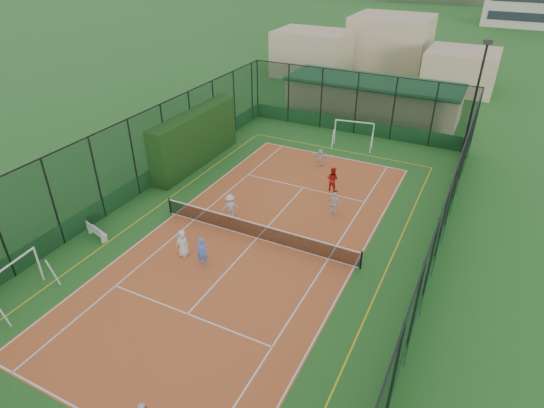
{
  "coord_description": "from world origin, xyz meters",
  "views": [
    {
      "loc": [
        9.77,
        -17.75,
        14.23
      ],
      "look_at": [
        -0.0,
        1.83,
        1.2
      ],
      "focal_mm": 30.0,
      "sensor_mm": 36.0,
      "label": 1
    }
  ],
  "objects_px": {
    "futsal_goal_near": "(14,283)",
    "coach": "(332,179)",
    "futsal_goal_far": "(354,134)",
    "child_far_left": "(230,206)",
    "child_near_mid": "(202,252)",
    "child_far_back": "(320,158)",
    "clubhouse": "(372,98)",
    "child_far_right": "(334,204)",
    "child_near_left": "(182,243)",
    "white_bench": "(97,231)",
    "floodlight_ne": "(474,101)"
  },
  "relations": [
    {
      "from": "white_bench",
      "to": "futsal_goal_far",
      "type": "relative_size",
      "value": 0.51
    },
    {
      "from": "white_bench",
      "to": "child_far_right",
      "type": "relative_size",
      "value": 1.05
    },
    {
      "from": "futsal_goal_near",
      "to": "child_near_left",
      "type": "relative_size",
      "value": 1.98
    },
    {
      "from": "white_bench",
      "to": "child_near_mid",
      "type": "relative_size",
      "value": 0.99
    },
    {
      "from": "child_far_left",
      "to": "white_bench",
      "type": "bearing_deg",
      "value": -0.55
    },
    {
      "from": "child_far_left",
      "to": "child_far_back",
      "type": "distance_m",
      "value": 9.0
    },
    {
      "from": "child_far_left",
      "to": "child_far_back",
      "type": "xyz_separation_m",
      "value": [
        2.13,
        8.75,
        -0.12
      ]
    },
    {
      "from": "child_far_left",
      "to": "child_far_back",
      "type": "bearing_deg",
      "value": -146.75
    },
    {
      "from": "clubhouse",
      "to": "child_near_left",
      "type": "bearing_deg",
      "value": -96.12
    },
    {
      "from": "futsal_goal_far",
      "to": "child_far_left",
      "type": "bearing_deg",
      "value": -112.64
    },
    {
      "from": "white_bench",
      "to": "child_far_left",
      "type": "height_order",
      "value": "child_far_left"
    },
    {
      "from": "child_far_left",
      "to": "clubhouse",
      "type": "bearing_deg",
      "value": -139.58
    },
    {
      "from": "child_far_back",
      "to": "child_near_mid",
      "type": "bearing_deg",
      "value": 72.85
    },
    {
      "from": "child_near_mid",
      "to": "white_bench",
      "type": "bearing_deg",
      "value": 157.87
    },
    {
      "from": "futsal_goal_near",
      "to": "child_far_right",
      "type": "height_order",
      "value": "futsal_goal_near"
    },
    {
      "from": "child_near_left",
      "to": "coach",
      "type": "xyz_separation_m",
      "value": [
        4.45,
        9.89,
        0.07
      ]
    },
    {
      "from": "child_near_left",
      "to": "child_near_mid",
      "type": "distance_m",
      "value": 1.39
    },
    {
      "from": "futsal_goal_near",
      "to": "coach",
      "type": "xyz_separation_m",
      "value": [
        9.15,
        15.89,
        -0.13
      ]
    },
    {
      "from": "clubhouse",
      "to": "coach",
      "type": "bearing_deg",
      "value": -83.31
    },
    {
      "from": "child_far_left",
      "to": "child_near_mid",
      "type": "bearing_deg",
      "value": 60.42
    },
    {
      "from": "child_near_left",
      "to": "child_far_right",
      "type": "xyz_separation_m",
      "value": [
        5.57,
        7.17,
        -0.01
      ]
    },
    {
      "from": "clubhouse",
      "to": "child_near_left",
      "type": "relative_size",
      "value": 10.3
    },
    {
      "from": "child_near_mid",
      "to": "child_far_right",
      "type": "height_order",
      "value": "child_near_mid"
    },
    {
      "from": "floodlight_ne",
      "to": "white_bench",
      "type": "xyz_separation_m",
      "value": [
        -16.4,
        -20.38,
        -3.69
      ]
    },
    {
      "from": "clubhouse",
      "to": "child_far_back",
      "type": "height_order",
      "value": "clubhouse"
    },
    {
      "from": "child_far_back",
      "to": "coach",
      "type": "relative_size",
      "value": 0.77
    },
    {
      "from": "white_bench",
      "to": "child_far_back",
      "type": "relative_size",
      "value": 1.24
    },
    {
      "from": "futsal_goal_near",
      "to": "child_near_mid",
      "type": "xyz_separation_m",
      "value": [
        6.07,
        5.79,
        -0.16
      ]
    },
    {
      "from": "child_near_left",
      "to": "white_bench",
      "type": "bearing_deg",
      "value": -171.02
    },
    {
      "from": "floodlight_ne",
      "to": "coach",
      "type": "distance_m",
      "value": 12.31
    },
    {
      "from": "child_far_back",
      "to": "futsal_goal_far",
      "type": "bearing_deg",
      "value": -114.68
    },
    {
      "from": "white_bench",
      "to": "coach",
      "type": "height_order",
      "value": "coach"
    },
    {
      "from": "child_near_mid",
      "to": "child_far_left",
      "type": "bearing_deg",
      "value": 76.27
    },
    {
      "from": "white_bench",
      "to": "child_near_mid",
      "type": "xyz_separation_m",
      "value": [
        6.49,
        0.58,
        0.35
      ]
    },
    {
      "from": "clubhouse",
      "to": "white_bench",
      "type": "relative_size",
      "value": 9.87
    },
    {
      "from": "child_near_mid",
      "to": "child_far_right",
      "type": "bearing_deg",
      "value": 33.18
    },
    {
      "from": "clubhouse",
      "to": "futsal_goal_far",
      "type": "bearing_deg",
      "value": -84.44
    },
    {
      "from": "clubhouse",
      "to": "white_bench",
      "type": "height_order",
      "value": "clubhouse"
    },
    {
      "from": "clubhouse",
      "to": "child_far_left",
      "type": "xyz_separation_m",
      "value": [
        -2.37,
        -20.8,
        -0.82
      ]
    },
    {
      "from": "child_far_left",
      "to": "child_far_right",
      "type": "height_order",
      "value": "child_far_left"
    },
    {
      "from": "clubhouse",
      "to": "coach",
      "type": "xyz_separation_m",
      "value": [
        1.77,
        -15.1,
        -0.76
      ]
    },
    {
      "from": "futsal_goal_far",
      "to": "child_near_left",
      "type": "xyz_separation_m",
      "value": [
        -3.41,
        -17.45,
        -0.23
      ]
    },
    {
      "from": "child_far_left",
      "to": "futsal_goal_far",
      "type": "bearing_deg",
      "value": -146.24
    },
    {
      "from": "clubhouse",
      "to": "floodlight_ne",
      "type": "bearing_deg",
      "value": -32.12
    },
    {
      "from": "child_near_mid",
      "to": "coach",
      "type": "height_order",
      "value": "coach"
    },
    {
      "from": "child_far_right",
      "to": "coach",
      "type": "relative_size",
      "value": 0.91
    },
    {
      "from": "futsal_goal_near",
      "to": "child_far_left",
      "type": "xyz_separation_m",
      "value": [
        5.01,
        10.19,
        -0.19
      ]
    },
    {
      "from": "coach",
      "to": "child_far_left",
      "type": "bearing_deg",
      "value": 60.67
    },
    {
      "from": "futsal_goal_near",
      "to": "coach",
      "type": "height_order",
      "value": "futsal_goal_near"
    },
    {
      "from": "white_bench",
      "to": "child_near_mid",
      "type": "bearing_deg",
      "value": 20.49
    }
  ]
}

